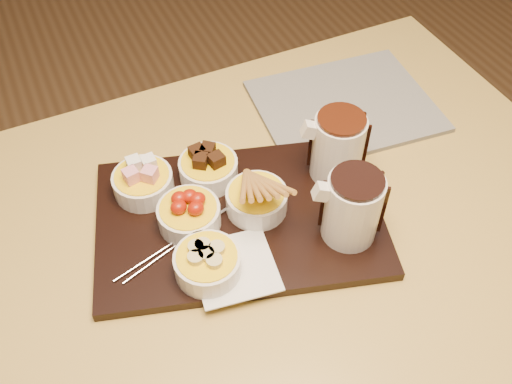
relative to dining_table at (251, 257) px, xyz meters
name	(u,v)px	position (x,y,z in m)	size (l,w,h in m)	color
dining_table	(251,257)	(0.00, 0.00, 0.00)	(1.20, 0.80, 0.75)	gold
serving_board	(239,218)	(-0.01, 0.01, 0.11)	(0.46, 0.30, 0.02)	black
napkin	(235,267)	(-0.06, -0.08, 0.12)	(0.12, 0.12, 0.00)	white
bowl_marshmallows	(143,183)	(-0.14, 0.12, 0.14)	(0.10, 0.10, 0.04)	silver
bowl_cake	(209,170)	(-0.03, 0.11, 0.14)	(0.10, 0.10, 0.04)	silver
bowl_strawberries	(189,216)	(-0.09, 0.03, 0.14)	(0.10, 0.10, 0.04)	silver
bowl_biscotti	(257,201)	(0.02, 0.01, 0.14)	(0.10, 0.10, 0.04)	silver
bowl_bananas	(208,264)	(-0.10, -0.07, 0.14)	(0.10, 0.10, 0.04)	silver
pitcher_dark_chocolate	(352,208)	(0.13, -0.09, 0.18)	(0.09, 0.09, 0.12)	silver
pitcher_milk_chocolate	(338,147)	(0.17, 0.03, 0.18)	(0.09, 0.09, 0.12)	silver
fondue_skewers	(185,235)	(-0.11, 0.01, 0.12)	(0.26, 0.03, 0.01)	silver
newspaper	(345,106)	(0.29, 0.18, 0.10)	(0.33, 0.27, 0.01)	beige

